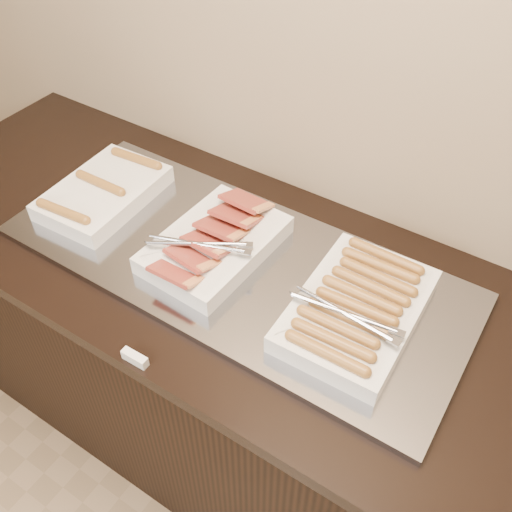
{
  "coord_description": "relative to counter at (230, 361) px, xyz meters",
  "views": [
    {
      "loc": [
        0.63,
        1.31,
        1.94
      ],
      "look_at": [
        0.1,
        2.13,
        0.97
      ],
      "focal_mm": 40.0,
      "sensor_mm": 36.0,
      "label": 1
    }
  ],
  "objects": [
    {
      "name": "counter",
      "position": [
        0.0,
        0.0,
        0.0
      ],
      "size": [
        2.06,
        0.76,
        0.9
      ],
      "color": "black",
      "rests_on": "ground"
    },
    {
      "name": "warming_tray",
      "position": [
        0.03,
        0.0,
        0.46
      ],
      "size": [
        1.2,
        0.5,
        0.02
      ],
      "primitive_type": "cube",
      "color": "gray",
      "rests_on": "counter"
    },
    {
      "name": "dish_left",
      "position": [
        -0.41,
        0.0,
        0.5
      ],
      "size": [
        0.24,
        0.35,
        0.07
      ],
      "rotation": [
        0.0,
        0.0,
        0.04
      ],
      "color": "white",
      "rests_on": "warming_tray"
    },
    {
      "name": "dish_center",
      "position": [
        -0.03,
        -0.0,
        0.5
      ],
      "size": [
        0.27,
        0.38,
        0.09
      ],
      "rotation": [
        0.0,
        0.0,
        -0.05
      ],
      "color": "white",
      "rests_on": "warming_tray"
    },
    {
      "name": "dish_right",
      "position": [
        0.37,
        -0.0,
        0.5
      ],
      "size": [
        0.27,
        0.39,
        0.08
      ],
      "rotation": [
        0.0,
        0.0,
        0.02
      ],
      "color": "white",
      "rests_on": "warming_tray"
    },
    {
      "name": "label_holder",
      "position": [
        0.02,
        -0.36,
        0.46
      ],
      "size": [
        0.06,
        0.02,
        0.03
      ],
      "primitive_type": "cube",
      "rotation": [
        0.0,
        0.0,
        0.02
      ],
      "color": "white",
      "rests_on": "counter"
    }
  ]
}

